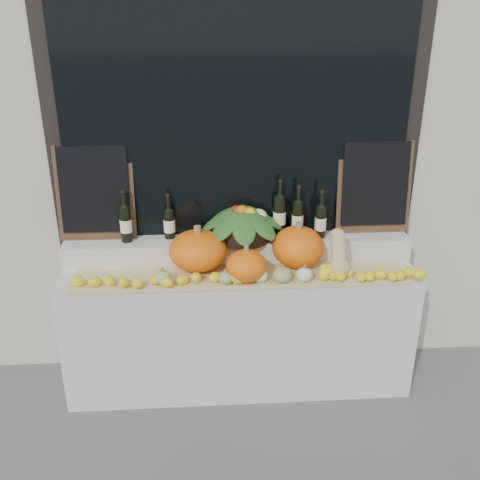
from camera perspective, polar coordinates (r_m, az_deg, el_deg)
name	(u,v)px	position (r m, az deg, el deg)	size (l,w,h in m)	color
storefront_facade	(232,41)	(3.86, -0.85, 20.46)	(7.00, 0.94, 4.50)	beige
display_sill	(239,326)	(3.72, -0.08, -9.20)	(2.30, 0.55, 0.88)	silver
rear_tier	(238,249)	(3.60, -0.24, -0.92)	(2.30, 0.25, 0.16)	silver
straw_bedding	(241,276)	(3.38, 0.06, -3.87)	(2.10, 0.32, 0.03)	tan
pumpkin_left	(198,250)	(3.41, -4.49, -1.12)	(0.37, 0.37, 0.25)	orange
pumpkin_right	(298,247)	(3.46, 6.18, -0.74)	(0.33, 0.33, 0.26)	orange
pumpkin_center	(246,266)	(3.26, 0.67, -2.78)	(0.25, 0.25, 0.20)	orange
butternut_squash	(338,256)	(3.38, 10.46, -1.74)	(0.14, 0.20, 0.29)	#DDB682
decorative_gourds	(259,275)	(3.27, 2.05, -3.72)	(1.10, 0.13, 0.15)	#3F7122
lemon_heap	(242,278)	(3.27, 0.19, -4.06)	(2.20, 0.16, 0.06)	yellow
produce_bowl	(242,222)	(3.51, 0.24, 1.92)	(0.58, 0.58, 0.24)	black
wine_bottle_far_left	(126,223)	(3.55, -12.09, 1.74)	(0.08, 0.08, 0.35)	black
wine_bottle_near_left	(169,223)	(3.57, -7.55, 1.76)	(0.08, 0.08, 0.31)	black
wine_bottle_tall	(279,216)	(3.56, 4.22, 2.62)	(0.08, 0.08, 0.39)	black
wine_bottle_near_right	(298,219)	(3.57, 6.16, 2.28)	(0.08, 0.08, 0.36)	black
wine_bottle_far_right	(321,221)	(3.58, 8.59, 1.98)	(0.08, 0.08, 0.33)	black
chalkboard_left	(95,192)	(3.58, -15.23, 5.00)	(0.50, 0.10, 0.62)	#4C331E
chalkboard_right	(375,186)	(3.69, 14.18, 5.63)	(0.50, 0.10, 0.62)	#4C331E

